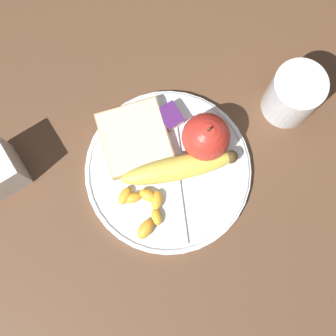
% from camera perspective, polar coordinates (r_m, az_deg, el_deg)
% --- Properties ---
extents(ground_plane, '(3.00, 3.00, 0.00)m').
position_cam_1_polar(ground_plane, '(0.76, 0.00, -0.44)').
color(ground_plane, brown).
extents(plate, '(0.27, 0.27, 0.01)m').
position_cam_1_polar(plate, '(0.76, 0.00, -0.34)').
color(plate, silver).
rests_on(plate, ground_plane).
extents(juice_glass, '(0.08, 0.08, 0.10)m').
position_cam_1_polar(juice_glass, '(0.77, 14.93, 8.51)').
color(juice_glass, silver).
rests_on(juice_glass, ground_plane).
extents(apple, '(0.08, 0.08, 0.08)m').
position_cam_1_polar(apple, '(0.73, 4.66, 3.78)').
color(apple, red).
rests_on(apple, plate).
extents(banana, '(0.10, 0.19, 0.04)m').
position_cam_1_polar(banana, '(0.73, 1.45, 0.05)').
color(banana, '#E0CC4C').
rests_on(banana, plate).
extents(bread_slice, '(0.13, 0.13, 0.02)m').
position_cam_1_polar(bread_slice, '(0.75, -4.05, 3.64)').
color(bread_slice, tan).
rests_on(bread_slice, plate).
extents(fork, '(0.18, 0.10, 0.00)m').
position_cam_1_polar(fork, '(0.75, 0.87, -0.48)').
color(fork, silver).
rests_on(fork, plate).
extents(jam_packet, '(0.04, 0.03, 0.02)m').
position_cam_1_polar(jam_packet, '(0.76, 0.28, 6.26)').
color(jam_packet, white).
rests_on(jam_packet, plate).
extents(orange_segment_0, '(0.03, 0.03, 0.02)m').
position_cam_1_polar(orange_segment_0, '(0.74, -5.47, -3.10)').
color(orange_segment_0, '#F9A32D').
rests_on(orange_segment_0, plate).
extents(orange_segment_1, '(0.02, 0.03, 0.01)m').
position_cam_1_polar(orange_segment_1, '(0.74, -4.31, -3.67)').
color(orange_segment_1, '#F9A32D').
rests_on(orange_segment_1, plate).
extents(orange_segment_2, '(0.03, 0.04, 0.02)m').
position_cam_1_polar(orange_segment_2, '(0.73, -2.76, -7.45)').
color(orange_segment_2, '#F9A32D').
rests_on(orange_segment_2, plate).
extents(orange_segment_3, '(0.03, 0.03, 0.02)m').
position_cam_1_polar(orange_segment_3, '(0.74, -2.44, -3.36)').
color(orange_segment_3, '#F9A32D').
rests_on(orange_segment_3, plate).
extents(orange_segment_4, '(0.03, 0.03, 0.02)m').
position_cam_1_polar(orange_segment_4, '(0.74, -1.39, -3.96)').
color(orange_segment_4, '#F9A32D').
rests_on(orange_segment_4, plate).
extents(orange_segment_5, '(0.03, 0.02, 0.01)m').
position_cam_1_polar(orange_segment_5, '(0.73, -1.40, -5.99)').
color(orange_segment_5, '#F9A32D').
rests_on(orange_segment_5, plate).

